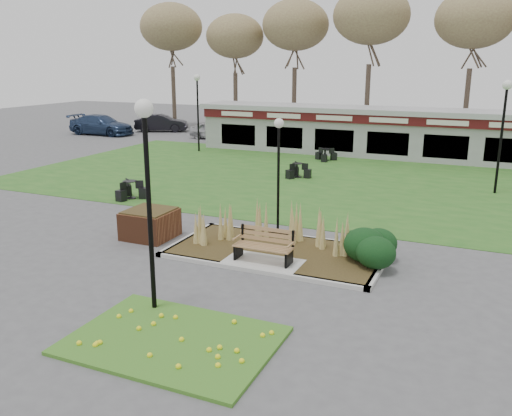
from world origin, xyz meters
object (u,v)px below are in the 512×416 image
at_px(lamp_post_mid_left, 279,150).
at_px(car_blue, 101,125).
at_px(lamp_post_far_left, 197,96).
at_px(lamp_post_mid_right, 504,112).
at_px(bistro_set_c, 297,173).
at_px(food_pavilion, 393,132).
at_px(brick_planter, 150,223).
at_px(park_bench, 265,245).
at_px(car_black, 161,123).
at_px(bistro_set_a, 130,192).
at_px(bistro_set_b, 326,156).
at_px(lamp_post_near_right, 147,161).
at_px(car_silver, 213,131).

relative_size(lamp_post_mid_left, car_blue, 0.72).
relative_size(lamp_post_mid_left, lamp_post_far_left, 0.80).
relative_size(lamp_post_mid_right, bistro_set_c, 3.65).
bearing_deg(car_blue, lamp_post_far_left, -110.54).
xyz_separation_m(lamp_post_mid_left, lamp_post_mid_right, (6.66, 9.06, 0.74)).
height_order(food_pavilion, lamp_post_mid_right, lamp_post_mid_right).
relative_size(brick_planter, bistro_set_c, 1.13).
bearing_deg(lamp_post_far_left, park_bench, -55.11).
xyz_separation_m(food_pavilion, car_black, (-19.51, 4.61, -0.78)).
height_order(lamp_post_mid_right, car_blue, lamp_post_mid_right).
distance_m(bistro_set_a, bistro_set_b, 12.97).
relative_size(lamp_post_far_left, bistro_set_b, 3.72).
distance_m(lamp_post_near_right, lamp_post_mid_left, 6.75).
height_order(lamp_post_mid_left, car_blue, lamp_post_mid_left).
relative_size(brick_planter, car_black, 0.35).
bearing_deg(lamp_post_far_left, bistro_set_a, -73.61).
height_order(lamp_post_far_left, bistro_set_a, lamp_post_far_left).
height_order(park_bench, car_silver, car_silver).
bearing_deg(car_black, food_pavilion, -126.76).
bearing_deg(bistro_set_b, lamp_post_far_left, 180.00).
bearing_deg(bistro_set_a, lamp_post_mid_left, -13.69).
distance_m(lamp_post_near_right, lamp_post_mid_right, 17.29).
relative_size(lamp_post_far_left, car_blue, 0.91).
height_order(park_bench, bistro_set_c, park_bench).
height_order(park_bench, lamp_post_mid_left, lamp_post_mid_left).
bearing_deg(bistro_set_b, lamp_post_mid_right, -27.41).
bearing_deg(lamp_post_near_right, lamp_post_mid_left, 86.24).
xyz_separation_m(lamp_post_mid_right, bistro_set_b, (-9.14, 4.74, -3.29)).
bearing_deg(lamp_post_near_right, car_black, 123.10).
height_order(park_bench, bistro_set_a, park_bench).
bearing_deg(brick_planter, car_blue, 132.49).
bearing_deg(bistro_set_a, park_bench, -30.23).
bearing_deg(lamp_post_far_left, car_blue, 160.08).
height_order(lamp_post_near_right, bistro_set_b, lamp_post_near_right).
xyz_separation_m(lamp_post_mid_left, bistro_set_c, (-2.39, 8.69, -2.55)).
height_order(brick_planter, car_blue, car_blue).
relative_size(brick_planter, car_silver, 0.41).
xyz_separation_m(lamp_post_far_left, car_silver, (-1.79, 5.31, -2.89)).
bearing_deg(brick_planter, lamp_post_near_right, -54.60).
relative_size(lamp_post_mid_left, bistro_set_c, 2.89).
bearing_deg(lamp_post_far_left, car_black, 135.93).
height_order(lamp_post_mid_left, car_black, lamp_post_mid_left).
bearing_deg(car_black, lamp_post_near_right, -170.36).
height_order(bistro_set_a, car_blue, car_blue).
xyz_separation_m(brick_planter, food_pavilion, (4.40, 18.96, 1.00)).
xyz_separation_m(car_silver, car_black, (-6.03, 2.26, 0.07)).
bearing_deg(park_bench, brick_planter, 170.31).
xyz_separation_m(park_bench, car_silver, (-13.47, 22.06, 0.03)).
xyz_separation_m(brick_planter, bistro_set_c, (1.25, 10.89, -0.22)).
bearing_deg(car_silver, lamp_post_mid_right, -110.87).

